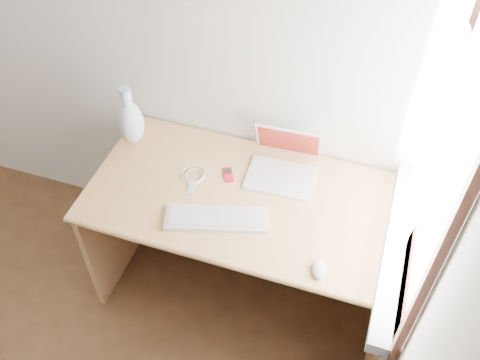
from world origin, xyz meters
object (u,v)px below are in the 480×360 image
(external_keyboard, at_px, (216,218))
(vase, at_px, (131,121))
(desk, at_px, (253,214))
(laptop, at_px, (283,166))

(external_keyboard, relative_size, vase, 1.44)
(external_keyboard, bearing_deg, vase, 132.59)
(desk, bearing_deg, vase, 172.20)
(desk, relative_size, external_keyboard, 3.11)
(vase, bearing_deg, external_keyboard, -31.50)
(desk, xyz_separation_m, external_keyboard, (-0.09, -0.25, 0.23))
(laptop, distance_m, external_keyboard, 0.41)
(laptop, bearing_deg, external_keyboard, -121.60)
(desk, distance_m, vase, 0.73)
(vase, bearing_deg, laptop, 1.45)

